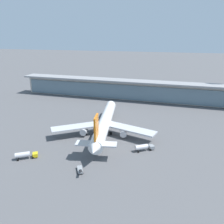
# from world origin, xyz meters

# --- Properties ---
(ground_plane) EXTENTS (1200.00, 1200.00, 0.00)m
(ground_plane) POSITION_xyz_m (0.00, 0.00, 0.00)
(ground_plane) COLOR #515154
(airliner_on_stand) EXTENTS (50.92, 67.04, 17.94)m
(airliner_on_stand) POSITION_xyz_m (-0.91, 6.18, 5.65)
(airliner_on_stand) COLOR white
(airliner_on_stand) RESTS_ON ground
(service_truck_near_nose_grey) EXTENTS (4.68, 6.52, 2.70)m
(service_truck_near_nose_grey) POSITION_xyz_m (1.33, -29.04, 0.81)
(service_truck_near_nose_grey) COLOR gray
(service_truck_near_nose_grey) RESTS_ON ground
(service_truck_under_wing_yellow) EXTENTS (8.41, 6.64, 2.95)m
(service_truck_under_wing_yellow) POSITION_xyz_m (-23.70, -26.85, 1.71)
(service_truck_under_wing_yellow) COLOR yellow
(service_truck_under_wing_yellow) RESTS_ON ground
(service_truck_mid_apron_olive) EXTENTS (3.10, 2.15, 2.05)m
(service_truck_mid_apron_olive) POSITION_xyz_m (1.22, -7.93, 0.87)
(service_truck_mid_apron_olive) COLOR olive
(service_truck_mid_apron_olive) RESTS_ON ground
(service_truck_by_tail_white) EXTENTS (2.90, 1.78, 2.05)m
(service_truck_by_tail_white) POSITION_xyz_m (-9.83, 1.73, 0.87)
(service_truck_by_tail_white) COLOR silver
(service_truck_by_tail_white) RESTS_ON ground
(service_truck_on_taxiway_grey) EXTENTS (8.38, 6.68, 2.95)m
(service_truck_on_taxiway_grey) POSITION_xyz_m (21.15, -6.46, 1.71)
(service_truck_on_taxiway_grey) COLOR gray
(service_truck_on_taxiway_grey) RESTS_ON ground
(service_truck_at_far_stand_grey) EXTENTS (3.18, 3.27, 2.05)m
(service_truck_at_far_stand_grey) POSITION_xyz_m (22.55, 11.50, 0.87)
(service_truck_at_far_stand_grey) COLOR gray
(service_truck_at_far_stand_grey) RESTS_ON ground
(terminal_building) EXTENTS (183.60, 12.80, 15.20)m
(terminal_building) POSITION_xyz_m (0.00, 72.83, 7.87)
(terminal_building) COLOR #B2ADA3
(terminal_building) RESTS_ON ground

